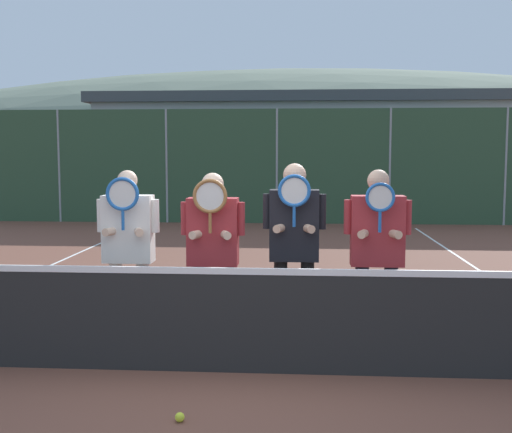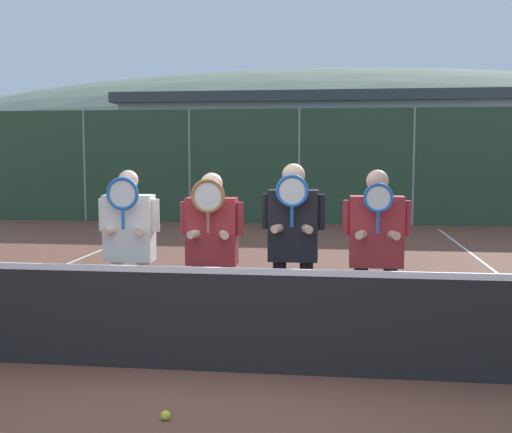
{
  "view_description": "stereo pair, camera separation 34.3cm",
  "coord_description": "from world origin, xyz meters",
  "px_view_note": "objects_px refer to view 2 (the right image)",
  "views": [
    {
      "loc": [
        0.68,
        -5.37,
        1.89
      ],
      "look_at": [
        0.23,
        0.93,
        1.27
      ],
      "focal_mm": 45.0,
      "sensor_mm": 36.0,
      "label": 1
    },
    {
      "loc": [
        1.02,
        -5.33,
        1.89
      ],
      "look_at": [
        0.23,
        0.93,
        1.27
      ],
      "focal_mm": 45.0,
      "sensor_mm": 36.0,
      "label": 2
    }
  ],
  "objects_px": {
    "car_center": "(459,185)",
    "tennis_ball_on_court": "(166,415)",
    "car_far_left": "(128,186)",
    "player_leftmost": "(129,241)",
    "car_left_of_center": "(284,184)",
    "player_center_left": "(212,244)",
    "player_center_right": "(293,239)",
    "player_rightmost": "(376,246)"
  },
  "relations": [
    {
      "from": "player_leftmost",
      "to": "car_left_of_center",
      "type": "xyz_separation_m",
      "value": [
        0.4,
        13.71,
        -0.09
      ]
    },
    {
      "from": "car_left_of_center",
      "to": "car_center",
      "type": "relative_size",
      "value": 0.95
    },
    {
      "from": "player_center_left",
      "to": "tennis_ball_on_court",
      "type": "relative_size",
      "value": 25.12
    },
    {
      "from": "player_leftmost",
      "to": "car_far_left",
      "type": "xyz_separation_m",
      "value": [
        -4.73,
        14.06,
        -0.17
      ]
    },
    {
      "from": "tennis_ball_on_court",
      "to": "player_center_left",
      "type": "bearing_deg",
      "value": 89.99
    },
    {
      "from": "player_leftmost",
      "to": "player_center_left",
      "type": "xyz_separation_m",
      "value": [
        0.84,
        -0.05,
        -0.0
      ]
    },
    {
      "from": "player_center_right",
      "to": "car_far_left",
      "type": "xyz_separation_m",
      "value": [
        -6.35,
        14.04,
        -0.22
      ]
    },
    {
      "from": "car_left_of_center",
      "to": "tennis_ball_on_court",
      "type": "distance_m",
      "value": 15.52
    },
    {
      "from": "player_rightmost",
      "to": "car_far_left",
      "type": "xyz_separation_m",
      "value": [
        -7.13,
        14.11,
        -0.18
      ]
    },
    {
      "from": "player_leftmost",
      "to": "player_center_right",
      "type": "xyz_separation_m",
      "value": [
        1.62,
        0.02,
        0.05
      ]
    },
    {
      "from": "player_leftmost",
      "to": "tennis_ball_on_court",
      "type": "bearing_deg",
      "value": -64.76
    },
    {
      "from": "car_far_left",
      "to": "tennis_ball_on_court",
      "type": "distance_m",
      "value": 16.81
    },
    {
      "from": "car_left_of_center",
      "to": "car_center",
      "type": "distance_m",
      "value": 5.26
    },
    {
      "from": "car_center",
      "to": "player_center_right",
      "type": "bearing_deg",
      "value": -106.31
    },
    {
      "from": "car_center",
      "to": "player_rightmost",
      "type": "bearing_deg",
      "value": -103.22
    },
    {
      "from": "player_rightmost",
      "to": "car_center",
      "type": "xyz_separation_m",
      "value": [
        3.26,
        13.86,
        -0.09
      ]
    },
    {
      "from": "player_leftmost",
      "to": "car_left_of_center",
      "type": "distance_m",
      "value": 13.72
    },
    {
      "from": "car_center",
      "to": "tennis_ball_on_court",
      "type": "relative_size",
      "value": 66.55
    },
    {
      "from": "player_center_right",
      "to": "car_left_of_center",
      "type": "height_order",
      "value": "car_left_of_center"
    },
    {
      "from": "player_leftmost",
      "to": "car_center",
      "type": "relative_size",
      "value": 0.38
    },
    {
      "from": "car_far_left",
      "to": "car_center",
      "type": "xyz_separation_m",
      "value": [
        10.38,
        -0.25,
        0.09
      ]
    },
    {
      "from": "player_rightmost",
      "to": "car_left_of_center",
      "type": "xyz_separation_m",
      "value": [
        -2.0,
        13.76,
        -0.1
      ]
    },
    {
      "from": "player_center_left",
      "to": "car_left_of_center",
      "type": "bearing_deg",
      "value": 91.84
    },
    {
      "from": "car_left_of_center",
      "to": "player_leftmost",
      "type": "bearing_deg",
      "value": -91.67
    },
    {
      "from": "player_center_right",
      "to": "car_far_left",
      "type": "relative_size",
      "value": 0.42
    },
    {
      "from": "player_leftmost",
      "to": "tennis_ball_on_court",
      "type": "relative_size",
      "value": 25.44
    },
    {
      "from": "car_left_of_center",
      "to": "player_center_right",
      "type": "bearing_deg",
      "value": -84.91
    },
    {
      "from": "player_leftmost",
      "to": "car_far_left",
      "type": "distance_m",
      "value": 14.83
    },
    {
      "from": "player_center_left",
      "to": "tennis_ball_on_court",
      "type": "distance_m",
      "value": 1.99
    },
    {
      "from": "player_center_right",
      "to": "tennis_ball_on_court",
      "type": "relative_size",
      "value": 26.43
    },
    {
      "from": "player_leftmost",
      "to": "car_center",
      "type": "xyz_separation_m",
      "value": [
        5.66,
        13.81,
        -0.08
      ]
    },
    {
      "from": "player_center_left",
      "to": "car_center",
      "type": "bearing_deg",
      "value": 70.84
    },
    {
      "from": "player_rightmost",
      "to": "car_left_of_center",
      "type": "bearing_deg",
      "value": 98.28
    },
    {
      "from": "player_center_left",
      "to": "car_far_left",
      "type": "bearing_deg",
      "value": 111.53
    },
    {
      "from": "tennis_ball_on_court",
      "to": "player_leftmost",
      "type": "bearing_deg",
      "value": 115.24
    },
    {
      "from": "car_left_of_center",
      "to": "car_center",
      "type": "xyz_separation_m",
      "value": [
        5.26,
        0.1,
        0.01
      ]
    },
    {
      "from": "player_center_right",
      "to": "player_center_left",
      "type": "bearing_deg",
      "value": -175.1
    },
    {
      "from": "player_center_left",
      "to": "car_left_of_center",
      "type": "distance_m",
      "value": 13.77
    },
    {
      "from": "car_far_left",
      "to": "player_center_left",
      "type": "bearing_deg",
      "value": -68.47
    },
    {
      "from": "car_far_left",
      "to": "tennis_ball_on_court",
      "type": "relative_size",
      "value": 62.65
    },
    {
      "from": "car_center",
      "to": "tennis_ball_on_court",
      "type": "xyz_separation_m",
      "value": [
        -4.82,
        -15.59,
        -0.91
      ]
    },
    {
      "from": "player_center_right",
      "to": "player_rightmost",
      "type": "bearing_deg",
      "value": -5.16
    }
  ]
}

